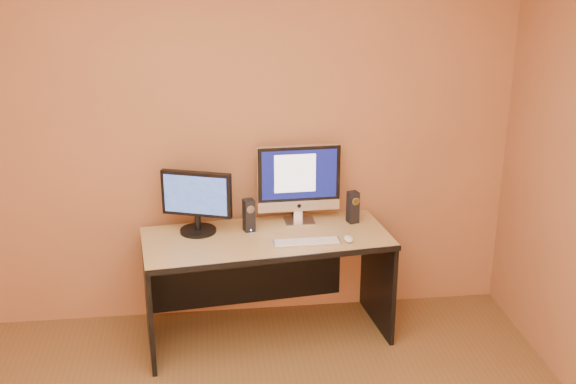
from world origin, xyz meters
name	(u,v)px	position (x,y,z in m)	size (l,w,h in m)	color
walls	(223,266)	(0.00, 0.00, 1.30)	(4.00, 4.00, 2.60)	#9F6540
desk	(267,287)	(0.31, 1.62, 0.36)	(1.55, 0.68, 0.71)	#AA8455
imac	(299,184)	(0.55, 1.84, 0.98)	(0.55, 0.20, 0.53)	silver
second_monitor	(197,202)	(-0.12, 1.75, 0.92)	(0.46, 0.23, 0.41)	black
speaker_left	(249,215)	(0.21, 1.73, 0.82)	(0.07, 0.07, 0.21)	black
speaker_right	(353,207)	(0.90, 1.79, 0.82)	(0.07, 0.07, 0.21)	black
keyboard	(307,242)	(0.55, 1.49, 0.72)	(0.42, 0.11, 0.02)	silver
mouse	(348,239)	(0.81, 1.49, 0.73)	(0.06, 0.10, 0.03)	silver
cable_a	(303,217)	(0.58, 1.90, 0.72)	(0.01, 0.01, 0.21)	black
cable_b	(291,217)	(0.51, 1.92, 0.72)	(0.01, 0.01, 0.17)	black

